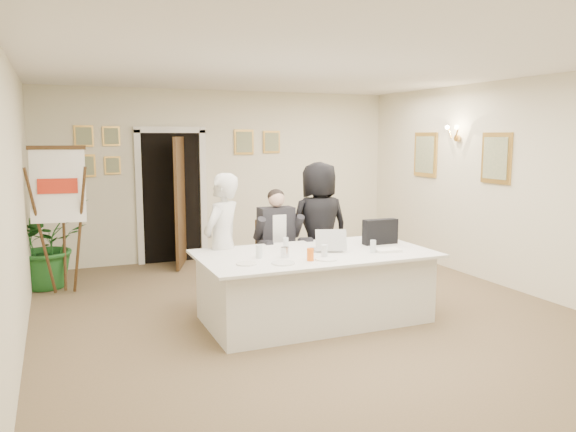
{
  "coord_description": "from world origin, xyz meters",
  "views": [
    {
      "loc": [
        -2.64,
        -5.64,
        2.05
      ],
      "look_at": [
        -0.04,
        0.6,
        1.09
      ],
      "focal_mm": 35.0,
      "sensor_mm": 36.0,
      "label": 1
    }
  ],
  "objects_px": {
    "laptop": "(326,238)",
    "oj_glass": "(310,255)",
    "flip_chart": "(61,228)",
    "standing_woman": "(319,227)",
    "steel_jug": "(285,252)",
    "potted_palm": "(46,243)",
    "seated_man": "(277,243)",
    "conference_table": "(314,286)",
    "paper_stack": "(387,250)",
    "laptop_bag": "(380,232)",
    "standing_man": "(222,244)"
  },
  "relations": [
    {
      "from": "standing_woman",
      "to": "steel_jug",
      "type": "distance_m",
      "value": 1.49
    },
    {
      "from": "conference_table",
      "to": "seated_man",
      "type": "xyz_separation_m",
      "value": [
        -0.04,
        1.01,
        0.31
      ]
    },
    {
      "from": "potted_palm",
      "to": "laptop",
      "type": "height_order",
      "value": "potted_palm"
    },
    {
      "from": "conference_table",
      "to": "standing_man",
      "type": "xyz_separation_m",
      "value": [
        -0.88,
        0.63,
        0.43
      ]
    },
    {
      "from": "standing_man",
      "to": "laptop",
      "type": "relative_size",
      "value": 4.51
    },
    {
      "from": "laptop_bag",
      "to": "paper_stack",
      "type": "bearing_deg",
      "value": -109.59
    },
    {
      "from": "standing_man",
      "to": "laptop",
      "type": "bearing_deg",
      "value": 107.46
    },
    {
      "from": "standing_man",
      "to": "laptop",
      "type": "distance_m",
      "value": 1.19
    },
    {
      "from": "laptop_bag",
      "to": "oj_glass",
      "type": "xyz_separation_m",
      "value": [
        -1.15,
        -0.51,
        -0.08
      ]
    },
    {
      "from": "laptop",
      "to": "laptop_bag",
      "type": "bearing_deg",
      "value": 25.48
    },
    {
      "from": "standing_woman",
      "to": "laptop_bag",
      "type": "height_order",
      "value": "standing_woman"
    },
    {
      "from": "potted_palm",
      "to": "seated_man",
      "type": "bearing_deg",
      "value": -31.07
    },
    {
      "from": "standing_woman",
      "to": "potted_palm",
      "type": "bearing_deg",
      "value": -26.56
    },
    {
      "from": "conference_table",
      "to": "paper_stack",
      "type": "bearing_deg",
      "value": -19.19
    },
    {
      "from": "steel_jug",
      "to": "oj_glass",
      "type": "bearing_deg",
      "value": -55.02
    },
    {
      "from": "flip_chart",
      "to": "oj_glass",
      "type": "distance_m",
      "value": 3.48
    },
    {
      "from": "standing_woman",
      "to": "conference_table",
      "type": "bearing_deg",
      "value": 61.56
    },
    {
      "from": "seated_man",
      "to": "steel_jug",
      "type": "distance_m",
      "value": 1.19
    },
    {
      "from": "conference_table",
      "to": "steel_jug",
      "type": "bearing_deg",
      "value": -164.19
    },
    {
      "from": "standing_woman",
      "to": "oj_glass",
      "type": "height_order",
      "value": "standing_woman"
    },
    {
      "from": "conference_table",
      "to": "potted_palm",
      "type": "distance_m",
      "value": 3.85
    },
    {
      "from": "flip_chart",
      "to": "laptop_bag",
      "type": "distance_m",
      "value": 4.06
    },
    {
      "from": "paper_stack",
      "to": "oj_glass",
      "type": "bearing_deg",
      "value": -173.99
    },
    {
      "from": "standing_man",
      "to": "laptop",
      "type": "xyz_separation_m",
      "value": [
        1.04,
        -0.59,
        0.1
      ]
    },
    {
      "from": "standing_woman",
      "to": "flip_chart",
      "type": "bearing_deg",
      "value": -21.03
    },
    {
      "from": "potted_palm",
      "to": "laptop",
      "type": "xyz_separation_m",
      "value": [
        2.94,
        -2.61,
        0.31
      ]
    },
    {
      "from": "seated_man",
      "to": "laptop",
      "type": "xyz_separation_m",
      "value": [
        0.2,
        -0.96,
        0.21
      ]
    },
    {
      "from": "seated_man",
      "to": "paper_stack",
      "type": "relative_size",
      "value": 5.0
    },
    {
      "from": "paper_stack",
      "to": "oj_glass",
      "type": "distance_m",
      "value": 1.0
    },
    {
      "from": "standing_woman",
      "to": "potted_palm",
      "type": "xyz_separation_m",
      "value": [
        -3.32,
        1.63,
        -0.26
      ]
    },
    {
      "from": "seated_man",
      "to": "steel_jug",
      "type": "relative_size",
      "value": 12.78
    },
    {
      "from": "seated_man",
      "to": "standing_man",
      "type": "xyz_separation_m",
      "value": [
        -0.83,
        -0.38,
        0.12
      ]
    },
    {
      "from": "steel_jug",
      "to": "laptop_bag",
      "type": "bearing_deg",
      "value": 10.7
    },
    {
      "from": "conference_table",
      "to": "standing_man",
      "type": "bearing_deg",
      "value": 144.18
    },
    {
      "from": "conference_table",
      "to": "potted_palm",
      "type": "xyz_separation_m",
      "value": [
        -2.78,
        2.66,
        0.21
      ]
    },
    {
      "from": "potted_palm",
      "to": "flip_chart",
      "type": "bearing_deg",
      "value": -66.03
    },
    {
      "from": "conference_table",
      "to": "standing_woman",
      "type": "bearing_deg",
      "value": 62.06
    },
    {
      "from": "laptop_bag",
      "to": "steel_jug",
      "type": "xyz_separation_m",
      "value": [
        -1.33,
        -0.25,
        -0.09
      ]
    },
    {
      "from": "laptop",
      "to": "paper_stack",
      "type": "height_order",
      "value": "laptop"
    },
    {
      "from": "conference_table",
      "to": "laptop_bag",
      "type": "relative_size",
      "value": 6.05
    },
    {
      "from": "seated_man",
      "to": "laptop_bag",
      "type": "xyz_separation_m",
      "value": [
        0.97,
        -0.88,
        0.22
      ]
    },
    {
      "from": "laptop",
      "to": "potted_palm",
      "type": "bearing_deg",
      "value": 157.21
    },
    {
      "from": "oj_glass",
      "to": "flip_chart",
      "type": "bearing_deg",
      "value": 132.37
    },
    {
      "from": "laptop",
      "to": "oj_glass",
      "type": "height_order",
      "value": "laptop"
    },
    {
      "from": "standing_man",
      "to": "flip_chart",
      "type": "bearing_deg",
      "value": -85.85
    },
    {
      "from": "laptop",
      "to": "paper_stack",
      "type": "relative_size",
      "value": 1.29
    },
    {
      "from": "paper_stack",
      "to": "oj_glass",
      "type": "height_order",
      "value": "oj_glass"
    },
    {
      "from": "laptop_bag",
      "to": "standing_woman",
      "type": "bearing_deg",
      "value": 114.14
    },
    {
      "from": "conference_table",
      "to": "oj_glass",
      "type": "xyz_separation_m",
      "value": [
        -0.23,
        -0.37,
        0.45
      ]
    },
    {
      "from": "flip_chart",
      "to": "potted_palm",
      "type": "bearing_deg",
      "value": 113.97
    }
  ]
}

